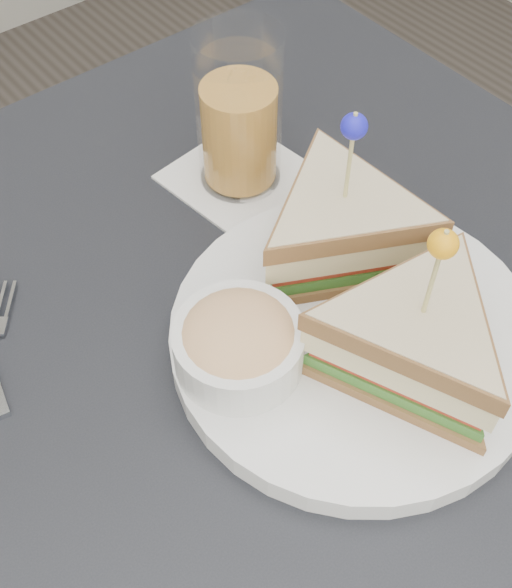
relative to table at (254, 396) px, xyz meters
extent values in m
cube|color=black|center=(0.00, 0.00, 0.06)|extent=(0.80, 0.80, 0.03)
cylinder|color=black|center=(0.35, 0.35, -0.31)|extent=(0.04, 0.04, 0.72)
cylinder|color=white|center=(0.06, -0.05, 0.08)|extent=(0.38, 0.38, 0.02)
cylinder|color=white|center=(0.06, -0.05, 0.10)|extent=(0.38, 0.38, 0.01)
cylinder|color=#CFC577|center=(0.07, -0.10, 0.20)|extent=(0.00, 0.00, 0.09)
sphere|color=#F69E0F|center=(0.07, -0.10, 0.23)|extent=(0.03, 0.03, 0.02)
cylinder|color=#CFC577|center=(0.10, 0.02, 0.20)|extent=(0.00, 0.00, 0.09)
sphere|color=#1A19C2|center=(0.10, 0.02, 0.23)|extent=(0.03, 0.03, 0.02)
cylinder|color=white|center=(-0.03, -0.01, 0.11)|extent=(0.13, 0.13, 0.04)
ellipsoid|color=#E0B772|center=(-0.03, -0.01, 0.13)|extent=(0.11, 0.11, 0.04)
cube|color=white|center=(0.11, 0.16, 0.08)|extent=(0.13, 0.13, 0.00)
cylinder|color=#C58737|center=(0.11, 0.16, 0.13)|extent=(0.08, 0.08, 0.09)
cylinder|color=white|center=(0.11, 0.16, 0.15)|extent=(0.08, 0.08, 0.15)
cube|color=white|center=(0.12, 0.17, 0.17)|extent=(0.03, 0.03, 0.02)
cube|color=white|center=(0.10, 0.15, 0.17)|extent=(0.02, 0.02, 0.02)
camera|label=1|loc=(-0.20, -0.26, 0.56)|focal=45.00mm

